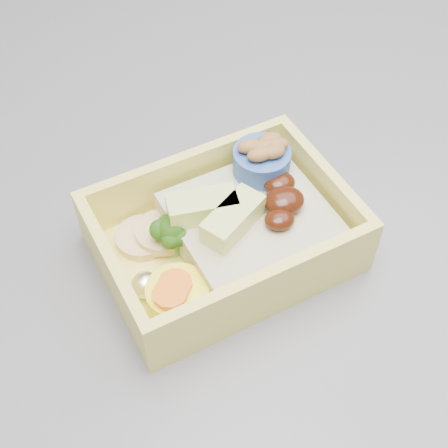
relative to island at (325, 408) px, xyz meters
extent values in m
cube|color=brown|center=(0.00, 0.00, -0.02)|extent=(1.20, 0.80, 0.88)
cube|color=#3E3E44|center=(0.00, 0.00, 0.44)|extent=(1.24, 0.84, 0.04)
cube|color=#F4E664|center=(-0.15, -0.04, 0.46)|extent=(0.19, 0.15, 0.01)
cube|color=#F4E664|center=(-0.17, 0.01, 0.49)|extent=(0.16, 0.05, 0.04)
cube|color=#F4E664|center=(-0.14, -0.10, 0.49)|extent=(0.16, 0.05, 0.04)
cube|color=#F4E664|center=(-0.08, -0.03, 0.49)|extent=(0.03, 0.10, 0.04)
cube|color=#F4E664|center=(-0.23, -0.06, 0.49)|extent=(0.03, 0.10, 0.04)
cube|color=tan|center=(-0.13, -0.04, 0.48)|extent=(0.12, 0.11, 0.03)
ellipsoid|color=#321207|center=(-0.11, -0.04, 0.50)|extent=(0.03, 0.03, 0.02)
ellipsoid|color=#321207|center=(-0.11, -0.02, 0.50)|extent=(0.03, 0.02, 0.01)
ellipsoid|color=#321207|center=(-0.12, -0.05, 0.50)|extent=(0.02, 0.02, 0.01)
cube|color=#D1E879|center=(-0.15, -0.05, 0.50)|extent=(0.05, 0.04, 0.02)
cube|color=#D1E879|center=(-0.17, -0.03, 0.50)|extent=(0.05, 0.02, 0.02)
cylinder|color=#65A156|center=(-0.19, -0.04, 0.47)|extent=(0.01, 0.01, 0.01)
sphere|color=#234E11|center=(-0.19, -0.04, 0.49)|extent=(0.02, 0.02, 0.02)
sphere|color=#234E11|center=(-0.18, -0.03, 0.49)|extent=(0.01, 0.01, 0.01)
sphere|color=#234E11|center=(-0.20, -0.04, 0.49)|extent=(0.01, 0.01, 0.01)
sphere|color=#234E11|center=(-0.18, -0.04, 0.49)|extent=(0.01, 0.01, 0.01)
sphere|color=#234E11|center=(-0.19, -0.04, 0.49)|extent=(0.01, 0.01, 0.01)
sphere|color=#234E11|center=(-0.19, -0.03, 0.49)|extent=(0.01, 0.01, 0.01)
cylinder|color=#FFF628|center=(-0.19, -0.08, 0.47)|extent=(0.04, 0.04, 0.02)
cylinder|color=orange|center=(-0.19, -0.08, 0.49)|extent=(0.02, 0.02, 0.00)
cylinder|color=orange|center=(-0.20, -0.09, 0.49)|extent=(0.02, 0.02, 0.00)
cylinder|color=tan|center=(-0.21, -0.02, 0.47)|extent=(0.04, 0.04, 0.01)
cylinder|color=tan|center=(-0.19, -0.03, 0.47)|extent=(0.04, 0.04, 0.01)
ellipsoid|color=white|center=(-0.18, -0.01, 0.47)|extent=(0.02, 0.02, 0.02)
ellipsoid|color=white|center=(-0.21, -0.07, 0.47)|extent=(0.02, 0.02, 0.02)
cylinder|color=#3357AF|center=(-0.12, 0.00, 0.50)|extent=(0.04, 0.04, 0.02)
ellipsoid|color=brown|center=(-0.12, 0.00, 0.51)|extent=(0.02, 0.01, 0.01)
ellipsoid|color=brown|center=(-0.11, 0.00, 0.51)|extent=(0.02, 0.01, 0.01)
ellipsoid|color=brown|center=(-0.12, 0.00, 0.51)|extent=(0.02, 0.01, 0.01)
ellipsoid|color=brown|center=(-0.11, -0.01, 0.51)|extent=(0.02, 0.01, 0.01)
ellipsoid|color=brown|center=(-0.12, -0.01, 0.51)|extent=(0.02, 0.01, 0.01)
ellipsoid|color=brown|center=(-0.11, 0.00, 0.51)|extent=(0.02, 0.01, 0.01)
camera|label=1|loc=(-0.22, -0.30, 0.81)|focal=50.00mm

